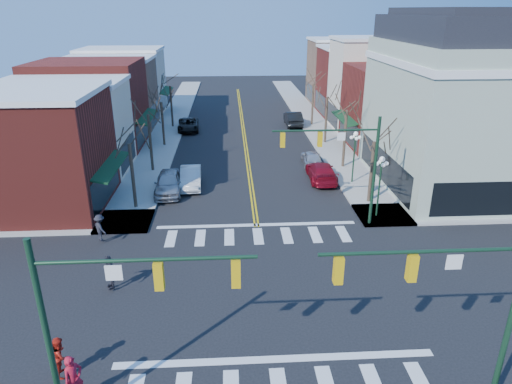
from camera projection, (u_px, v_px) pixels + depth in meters
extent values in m
plane|color=black|center=(266.00, 294.00, 22.72)|extent=(160.00, 160.00, 0.00)
cube|color=#9E9B93|center=(151.00, 167.00, 40.73)|extent=(3.50, 70.00, 0.15)
cube|color=#9E9B93|center=(344.00, 163.00, 41.70)|extent=(3.50, 70.00, 0.15)
cube|color=maroon|center=(28.00, 153.00, 31.25)|extent=(10.00, 8.50, 8.00)
cube|color=beige|center=(65.00, 129.00, 38.52)|extent=(10.00, 7.00, 7.50)
cube|color=maroon|center=(91.00, 105.00, 45.75)|extent=(10.00, 9.00, 8.50)
cube|color=#936B51|center=(111.00, 94.00, 53.52)|extent=(10.00, 7.50, 7.80)
cube|color=beige|center=(124.00, 83.00, 60.62)|extent=(10.00, 8.00, 8.20)
cube|color=maroon|center=(399.00, 107.00, 45.94)|extent=(10.00, 8.50, 8.00)
cube|color=beige|center=(377.00, 85.00, 52.75)|extent=(10.00, 7.00, 10.00)
cube|color=maroon|center=(359.00, 82.00, 59.97)|extent=(10.00, 8.00, 8.50)
cube|color=#936B51|center=(344.00, 72.00, 67.29)|extent=(10.00, 8.00, 9.00)
cube|color=#A3B39B|center=(465.00, 117.00, 35.02)|extent=(12.00, 14.00, 11.00)
cube|color=white|center=(475.00, 62.00, 33.49)|extent=(12.25, 14.25, 0.50)
cube|color=black|center=(481.00, 28.00, 32.63)|extent=(11.40, 13.40, 1.80)
cube|color=black|center=(484.00, 12.00, 32.22)|extent=(9.80, 11.80, 0.60)
cylinder|color=#14331E|center=(48.00, 342.00, 14.11)|extent=(0.20, 0.20, 7.20)
cylinder|color=#14331E|center=(146.00, 260.00, 13.25)|extent=(6.50, 0.12, 0.12)
cube|color=gold|center=(159.00, 276.00, 13.47)|extent=(0.28, 0.28, 0.90)
cube|color=gold|center=(236.00, 273.00, 13.60)|extent=(0.28, 0.28, 0.90)
cylinder|color=#14331E|center=(510.00, 324.00, 14.93)|extent=(0.20, 0.20, 7.20)
cylinder|color=#14331E|center=(425.00, 252.00, 13.71)|extent=(6.50, 0.12, 0.12)
cube|color=gold|center=(412.00, 268.00, 13.90)|extent=(0.28, 0.28, 0.90)
cube|color=gold|center=(338.00, 270.00, 13.77)|extent=(0.28, 0.28, 0.90)
cylinder|color=#14331E|center=(374.00, 173.00, 28.64)|extent=(0.20, 0.20, 7.20)
cylinder|color=#14331E|center=(326.00, 130.00, 27.42)|extent=(6.50, 0.12, 0.12)
cube|color=gold|center=(320.00, 139.00, 27.61)|extent=(0.28, 0.28, 0.90)
cube|color=gold|center=(283.00, 140.00, 27.48)|extent=(0.28, 0.28, 0.90)
cylinder|color=#14331E|center=(379.00, 190.00, 30.30)|extent=(0.12, 0.12, 4.00)
sphere|color=white|center=(382.00, 159.00, 29.50)|extent=(0.36, 0.36, 0.36)
cylinder|color=#14331E|center=(354.00, 160.00, 36.32)|extent=(0.12, 0.12, 4.00)
sphere|color=white|center=(356.00, 134.00, 35.52)|extent=(0.36, 0.36, 0.36)
cylinder|color=#382B21|center=(133.00, 177.00, 31.56)|extent=(0.24, 0.24, 4.76)
cylinder|color=#382B21|center=(151.00, 143.00, 38.91)|extent=(0.24, 0.24, 5.04)
cylinder|color=#382B21|center=(163.00, 124.00, 46.41)|extent=(0.24, 0.24, 4.55)
cylinder|color=#382B21|center=(172.00, 107.00, 53.76)|extent=(0.24, 0.24, 4.90)
cylinder|color=#382B21|center=(371.00, 173.00, 32.51)|extent=(0.24, 0.24, 4.62)
cylinder|color=#382B21|center=(345.00, 140.00, 39.82)|extent=(0.24, 0.24, 5.18)
cylinder|color=#382B21|center=(326.00, 121.00, 47.29)|extent=(0.24, 0.24, 4.83)
cylinder|color=#382B21|center=(313.00, 105.00, 54.68)|extent=(0.24, 0.24, 4.97)
imported|color=#A2A1A6|center=(168.00, 183.00, 34.87)|extent=(2.15, 4.95, 1.66)
imported|color=silver|center=(191.00, 177.00, 36.21)|extent=(1.83, 4.66, 1.51)
imported|color=black|center=(188.00, 125.00, 52.92)|extent=(2.63, 5.19, 1.41)
imported|color=maroon|center=(322.00, 172.00, 37.48)|extent=(2.25, 5.24, 1.50)
imported|color=#B6B5BA|center=(312.00, 158.00, 41.17)|extent=(1.68, 4.04, 1.37)
imported|color=black|center=(293.00, 118.00, 55.28)|extent=(1.83, 5.20, 1.71)
imported|color=#AD1227|center=(74.00, 379.00, 15.99)|extent=(0.80, 0.83, 1.91)
imported|color=red|center=(61.00, 356.00, 17.24)|extent=(0.77, 0.91, 1.67)
imported|color=#212129|center=(110.00, 272.00, 22.64)|extent=(0.88, 1.14, 1.81)
imported|color=black|center=(100.00, 228.00, 27.32)|extent=(1.19, 1.23, 1.69)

